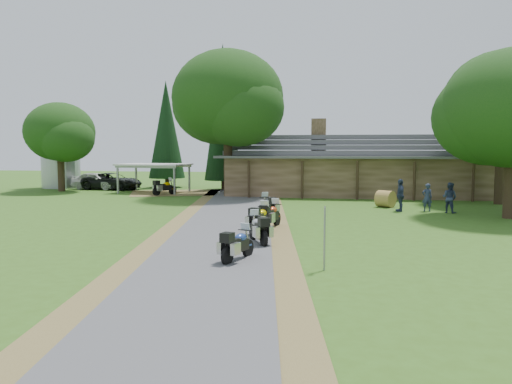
% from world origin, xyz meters
% --- Properties ---
extents(ground, '(120.00, 120.00, 0.00)m').
position_xyz_m(ground, '(0.00, 0.00, 0.00)').
color(ground, '#365A19').
rests_on(ground, ground).
extents(driveway, '(51.95, 51.95, 0.00)m').
position_xyz_m(driveway, '(-0.50, 4.00, 0.00)').
color(driveway, '#4E4E51').
rests_on(driveway, ground).
extents(lodge, '(21.40, 9.40, 4.90)m').
position_xyz_m(lodge, '(6.00, 24.00, 2.45)').
color(lodge, brown).
rests_on(lodge, ground).
extents(silo, '(3.60, 3.60, 7.14)m').
position_xyz_m(silo, '(-21.35, 26.52, 3.57)').
color(silo, gray).
rests_on(silo, ground).
extents(carport, '(5.95, 4.25, 2.44)m').
position_xyz_m(carport, '(-10.74, 22.94, 1.22)').
color(carport, silver).
rests_on(carport, ground).
extents(car_white_sedan, '(3.48, 6.33, 2.00)m').
position_xyz_m(car_white_sedan, '(-17.08, 25.18, 1.00)').
color(car_white_sedan, silver).
rests_on(car_white_sedan, ground).
extents(car_dark_suv, '(3.30, 6.21, 2.27)m').
position_xyz_m(car_dark_suv, '(-15.60, 25.23, 1.13)').
color(car_dark_suv, black).
rests_on(car_dark_suv, ground).
extents(motorcycle_row_a, '(1.10, 1.82, 1.18)m').
position_xyz_m(motorcycle_row_a, '(1.21, -1.33, 0.59)').
color(motorcycle_row_a, navy).
rests_on(motorcycle_row_a, ground).
extents(motorcycle_row_b, '(1.34, 1.92, 1.26)m').
position_xyz_m(motorcycle_row_b, '(1.41, 1.79, 0.63)').
color(motorcycle_row_b, '#A9AAB1').
rests_on(motorcycle_row_b, ground).
extents(motorcycle_row_c, '(1.00, 2.09, 1.37)m').
position_xyz_m(motorcycle_row_c, '(1.16, 4.10, 0.69)').
color(motorcycle_row_c, '#D4BA00').
rests_on(motorcycle_row_c, ground).
extents(motorcycle_row_d, '(1.09, 2.03, 1.33)m').
position_xyz_m(motorcycle_row_d, '(1.44, 5.60, 0.66)').
color(motorcycle_row_d, '#C6441F').
rests_on(motorcycle_row_d, ground).
extents(motorcycle_row_e, '(1.39, 1.98, 1.30)m').
position_xyz_m(motorcycle_row_e, '(0.81, 9.28, 0.65)').
color(motorcycle_row_e, black).
rests_on(motorcycle_row_e, ground).
extents(motorcycle_carport_a, '(1.67, 2.01, 1.37)m').
position_xyz_m(motorcycle_carport_a, '(-9.10, 20.85, 0.68)').
color(motorcycle_carport_a, '#EDB700').
rests_on(motorcycle_carport_a, ground).
extents(person_a, '(0.61, 0.48, 1.95)m').
position_xyz_m(person_a, '(9.80, 13.24, 0.97)').
color(person_a, '#2B3652').
rests_on(person_a, ground).
extents(person_b, '(0.73, 0.70, 2.08)m').
position_xyz_m(person_b, '(10.95, 12.68, 1.04)').
color(person_b, '#2B3652').
rests_on(person_b, ground).
extents(person_c, '(0.51, 0.67, 2.25)m').
position_xyz_m(person_c, '(8.22, 13.00, 1.13)').
color(person_c, '#2B3652').
rests_on(person_c, ground).
extents(hay_bale, '(1.42, 1.44, 1.07)m').
position_xyz_m(hay_bale, '(7.57, 15.04, 0.53)').
color(hay_bale, olive).
rests_on(hay_bale, ground).
extents(sign_post, '(0.36, 0.06, 1.98)m').
position_xyz_m(sign_post, '(4.07, -2.22, 0.99)').
color(sign_post, gray).
rests_on(sign_post, ground).
extents(oak_lodge_left, '(8.53, 8.53, 12.29)m').
position_xyz_m(oak_lodge_left, '(-3.79, 20.37, 6.14)').
color(oak_lodge_left, '#133811').
rests_on(oak_lodge_left, ground).
extents(oak_lodge_right, '(7.55, 7.55, 11.24)m').
position_xyz_m(oak_lodge_right, '(15.27, 18.05, 5.62)').
color(oak_lodge_right, '#133811').
rests_on(oak_lodge_right, ground).
extents(oak_driveway, '(7.39, 7.39, 9.40)m').
position_xyz_m(oak_driveway, '(13.59, 10.88, 4.70)').
color(oak_driveway, '#133811').
rests_on(oak_driveway, ground).
extents(oak_silo, '(5.94, 5.94, 8.34)m').
position_xyz_m(oak_silo, '(-19.17, 22.81, 4.17)').
color(oak_silo, '#133811').
rests_on(oak_silo, ground).
extents(cedar_near, '(3.41, 3.41, 12.99)m').
position_xyz_m(cedar_near, '(-5.55, 26.53, 6.49)').
color(cedar_near, black).
rests_on(cedar_near, ground).
extents(cedar_far, '(3.44, 3.44, 10.16)m').
position_xyz_m(cedar_far, '(-11.55, 28.56, 5.08)').
color(cedar_far, black).
rests_on(cedar_far, ground).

